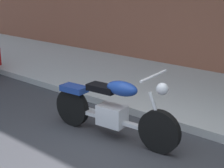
% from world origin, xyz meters
% --- Properties ---
extents(ground_plane, '(60.00, 60.00, 0.00)m').
position_xyz_m(ground_plane, '(0.00, 0.00, 0.00)').
color(ground_plane, '#38383D').
extents(sidewalk, '(24.00, 3.38, 0.14)m').
position_xyz_m(sidewalk, '(0.00, 3.16, 0.07)').
color(sidewalk, '#AFAFAF').
rests_on(sidewalk, ground).
extents(motorcycle, '(2.28, 0.70, 1.14)m').
position_xyz_m(motorcycle, '(-0.53, 0.56, 0.47)').
color(motorcycle, black).
rests_on(motorcycle, ground).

